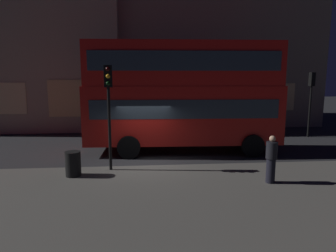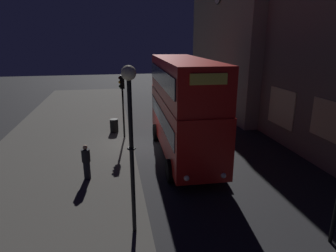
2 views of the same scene
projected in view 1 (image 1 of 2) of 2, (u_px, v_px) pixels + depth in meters
ground_plane at (144, 164)px, 13.67m from camera, size 80.00×80.00×0.00m
sidewalk_slab at (146, 210)px, 8.88m from camera, size 44.00×8.49×0.12m
building_with_clock at (26, 27)px, 23.75m from camera, size 14.64×9.31×15.16m
building_plain_facade at (208, 31)px, 25.90m from camera, size 16.25×9.09×15.07m
double_decker_bus at (183, 91)px, 15.44m from camera, size 9.88×3.08×5.51m
traffic_light_near_kerb at (109, 96)px, 11.97m from camera, size 0.35×0.38×4.18m
traffic_light_far_side at (311, 91)px, 19.20m from camera, size 0.37×0.39×4.08m
pedestrian at (271, 159)px, 10.84m from camera, size 0.40×0.40×1.71m
litter_bin at (73, 164)px, 11.65m from camera, size 0.58×0.58×0.95m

